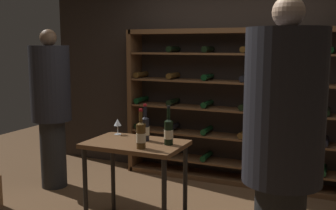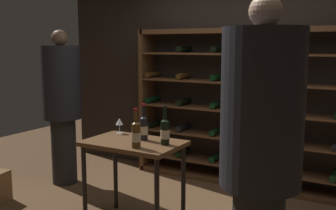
{
  "view_description": "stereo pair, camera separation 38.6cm",
  "coord_description": "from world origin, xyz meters",
  "px_view_note": "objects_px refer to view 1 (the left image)",
  "views": [
    {
      "loc": [
        1.38,
        -3.35,
        1.71
      ],
      "look_at": [
        -0.18,
        0.14,
        1.13
      ],
      "focal_mm": 42.75,
      "sensor_mm": 36.0,
      "label": 1
    },
    {
      "loc": [
        1.73,
        -3.17,
        1.71
      ],
      "look_at": [
        -0.18,
        0.14,
        1.13
      ],
      "focal_mm": 42.75,
      "sensor_mm": 36.0,
      "label": 2
    }
  ],
  "objects_px": {
    "tasting_table": "(136,154)",
    "wine_bottle_gold_foil": "(145,128)",
    "wine_bottle_green_slim": "(141,135)",
    "wine_bottle_amber_reserve": "(169,131)",
    "wine_glass_stemmed_center": "(118,123)",
    "person_guest_blue_shirt": "(51,102)",
    "person_bystander_dark_jacket": "(283,145)",
    "wine_rack": "(244,109)"
  },
  "relations": [
    {
      "from": "person_guest_blue_shirt",
      "to": "wine_glass_stemmed_center",
      "type": "xyz_separation_m",
      "value": [
        1.12,
        -0.35,
        -0.11
      ]
    },
    {
      "from": "tasting_table",
      "to": "wine_bottle_amber_reserve",
      "type": "bearing_deg",
      "value": 7.19
    },
    {
      "from": "wine_bottle_amber_reserve",
      "to": "wine_glass_stemmed_center",
      "type": "height_order",
      "value": "wine_bottle_amber_reserve"
    },
    {
      "from": "person_bystander_dark_jacket",
      "to": "wine_bottle_green_slim",
      "type": "xyz_separation_m",
      "value": [
        -1.26,
        0.52,
        -0.16
      ]
    },
    {
      "from": "person_guest_blue_shirt",
      "to": "wine_bottle_green_slim",
      "type": "xyz_separation_m",
      "value": [
        1.59,
        -0.73,
        -0.1
      ]
    },
    {
      "from": "tasting_table",
      "to": "person_guest_blue_shirt",
      "type": "distance_m",
      "value": 1.58
    },
    {
      "from": "wine_bottle_amber_reserve",
      "to": "wine_bottle_green_slim",
      "type": "xyz_separation_m",
      "value": [
        -0.16,
        -0.22,
        -0.0
      ]
    },
    {
      "from": "wine_bottle_gold_foil",
      "to": "wine_glass_stemmed_center",
      "type": "xyz_separation_m",
      "value": [
        -0.37,
        0.11,
        -0.01
      ]
    },
    {
      "from": "wine_bottle_amber_reserve",
      "to": "wine_bottle_green_slim",
      "type": "distance_m",
      "value": 0.27
    },
    {
      "from": "wine_bottle_gold_foil",
      "to": "wine_bottle_amber_reserve",
      "type": "bearing_deg",
      "value": -11.27
    },
    {
      "from": "tasting_table",
      "to": "wine_rack",
      "type": "bearing_deg",
      "value": 68.54
    },
    {
      "from": "wine_bottle_amber_reserve",
      "to": "tasting_table",
      "type": "bearing_deg",
      "value": -172.81
    },
    {
      "from": "wine_rack",
      "to": "tasting_table",
      "type": "distance_m",
      "value": 1.73
    },
    {
      "from": "tasting_table",
      "to": "wine_bottle_green_slim",
      "type": "relative_size",
      "value": 2.6
    },
    {
      "from": "wine_bottle_green_slim",
      "to": "wine_bottle_gold_foil",
      "type": "bearing_deg",
      "value": 110.05
    },
    {
      "from": "wine_glass_stemmed_center",
      "to": "wine_bottle_green_slim",
      "type": "bearing_deg",
      "value": -39.51
    },
    {
      "from": "wine_rack",
      "to": "wine_glass_stemmed_center",
      "type": "xyz_separation_m",
      "value": [
        -0.94,
        -1.39,
        -0.01
      ]
    },
    {
      "from": "wine_rack",
      "to": "wine_bottle_amber_reserve",
      "type": "relative_size",
      "value": 8.7
    },
    {
      "from": "tasting_table",
      "to": "wine_bottle_gold_foil",
      "type": "distance_m",
      "value": 0.26
    },
    {
      "from": "tasting_table",
      "to": "wine_bottle_gold_foil",
      "type": "height_order",
      "value": "wine_bottle_gold_foil"
    },
    {
      "from": "person_guest_blue_shirt",
      "to": "wine_bottle_amber_reserve",
      "type": "distance_m",
      "value": 1.83
    },
    {
      "from": "person_guest_blue_shirt",
      "to": "person_bystander_dark_jacket",
      "type": "xyz_separation_m",
      "value": [
        2.85,
        -1.25,
        0.06
      ]
    },
    {
      "from": "wine_bottle_gold_foil",
      "to": "wine_rack",
      "type": "bearing_deg",
      "value": 69.17
    },
    {
      "from": "tasting_table",
      "to": "wine_bottle_gold_foil",
      "type": "relative_size",
      "value": 2.6
    },
    {
      "from": "tasting_table",
      "to": "person_guest_blue_shirt",
      "type": "height_order",
      "value": "person_guest_blue_shirt"
    },
    {
      "from": "wine_rack",
      "to": "wine_bottle_amber_reserve",
      "type": "distance_m",
      "value": 1.59
    },
    {
      "from": "tasting_table",
      "to": "wine_bottle_amber_reserve",
      "type": "relative_size",
      "value": 2.55
    },
    {
      "from": "person_bystander_dark_jacket",
      "to": "wine_bottle_green_slim",
      "type": "height_order",
      "value": "person_bystander_dark_jacket"
    },
    {
      "from": "wine_bottle_green_slim",
      "to": "wine_glass_stemmed_center",
      "type": "relative_size",
      "value": 2.21
    },
    {
      "from": "wine_bottle_amber_reserve",
      "to": "wine_glass_stemmed_center",
      "type": "distance_m",
      "value": 0.65
    },
    {
      "from": "wine_rack",
      "to": "wine_bottle_gold_foil",
      "type": "xyz_separation_m",
      "value": [
        -0.57,
        -1.5,
        -0.0
      ]
    },
    {
      "from": "wine_bottle_green_slim",
      "to": "wine_bottle_amber_reserve",
      "type": "bearing_deg",
      "value": 53.39
    },
    {
      "from": "person_bystander_dark_jacket",
      "to": "wine_glass_stemmed_center",
      "type": "distance_m",
      "value": 1.96
    },
    {
      "from": "person_guest_blue_shirt",
      "to": "wine_bottle_gold_foil",
      "type": "relative_size",
      "value": 5.44
    },
    {
      "from": "tasting_table",
      "to": "person_bystander_dark_jacket",
      "type": "bearing_deg",
      "value": -26.29
    },
    {
      "from": "person_bystander_dark_jacket",
      "to": "wine_bottle_gold_foil",
      "type": "relative_size",
      "value": 5.74
    },
    {
      "from": "wine_bottle_gold_foil",
      "to": "wine_bottle_green_slim",
      "type": "bearing_deg",
      "value": -69.95
    },
    {
      "from": "tasting_table",
      "to": "wine_bottle_amber_reserve",
      "type": "distance_m",
      "value": 0.4
    },
    {
      "from": "person_guest_blue_shirt",
      "to": "wine_bottle_green_slim",
      "type": "height_order",
      "value": "person_guest_blue_shirt"
    },
    {
      "from": "person_guest_blue_shirt",
      "to": "wine_bottle_green_slim",
      "type": "relative_size",
      "value": 5.43
    },
    {
      "from": "tasting_table",
      "to": "person_guest_blue_shirt",
      "type": "xyz_separation_m",
      "value": [
        -1.44,
        0.55,
        0.33
      ]
    },
    {
      "from": "wine_rack",
      "to": "person_bystander_dark_jacket",
      "type": "height_order",
      "value": "person_bystander_dark_jacket"
    }
  ]
}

